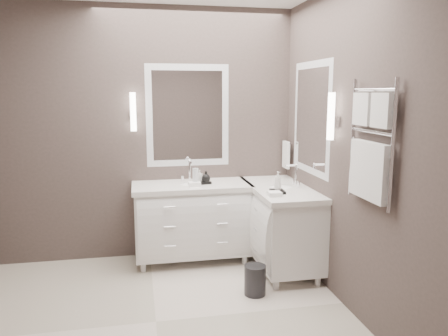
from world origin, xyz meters
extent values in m
cube|color=silver|center=(0.00, 0.00, -0.01)|extent=(3.20, 3.00, 0.01)
cube|color=#473C39|center=(0.00, 1.50, 1.35)|extent=(3.20, 0.01, 2.70)
cube|color=#473C39|center=(0.00, -1.50, 1.35)|extent=(3.20, 0.01, 2.70)
cube|color=#473C39|center=(1.60, 0.00, 1.35)|extent=(0.01, 3.00, 2.70)
cube|color=white|center=(0.45, 1.23, 0.45)|extent=(1.20, 0.55, 0.70)
cube|color=white|center=(0.45, 1.23, 0.82)|extent=(1.24, 0.59, 0.05)
ellipsoid|color=white|center=(0.45, 1.23, 0.81)|extent=(0.36, 0.28, 0.12)
cylinder|color=white|center=(0.45, 1.39, 0.96)|extent=(0.02, 0.02, 0.22)
cube|color=white|center=(1.33, 0.90, 0.45)|extent=(0.55, 1.20, 0.70)
cube|color=white|center=(1.33, 0.90, 0.82)|extent=(0.59, 1.24, 0.05)
ellipsoid|color=white|center=(1.33, 0.90, 0.81)|extent=(0.36, 0.28, 0.12)
cylinder|color=white|center=(1.49, 0.90, 0.96)|extent=(0.02, 0.02, 0.22)
cube|color=white|center=(0.45, 1.49, 1.55)|extent=(0.90, 0.02, 1.10)
cube|color=white|center=(0.45, 1.49, 1.55)|extent=(0.77, 0.02, 0.96)
cube|color=white|center=(1.59, 0.80, 1.55)|extent=(0.02, 0.90, 1.10)
cube|color=white|center=(1.59, 0.80, 1.55)|extent=(0.02, 0.90, 0.96)
cube|color=white|center=(-0.13, 1.43, 1.55)|extent=(0.05, 0.05, 0.10)
cylinder|color=white|center=(-0.13, 1.43, 1.60)|extent=(0.06, 0.06, 0.40)
cube|color=white|center=(1.53, 0.22, 1.55)|extent=(0.05, 0.05, 0.10)
cylinder|color=white|center=(1.53, 0.22, 1.60)|extent=(0.06, 0.06, 0.40)
cylinder|color=white|center=(1.55, 1.36, 1.25)|extent=(0.02, 0.22, 0.02)
cube|color=white|center=(1.54, 1.36, 1.11)|extent=(0.03, 0.17, 0.30)
cylinder|color=white|center=(1.56, -0.68, 1.45)|extent=(0.03, 0.03, 0.90)
cylinder|color=white|center=(1.56, -0.12, 1.45)|extent=(0.03, 0.03, 0.90)
cube|color=white|center=(1.55, -0.53, 1.68)|extent=(0.06, 0.22, 0.24)
cube|color=white|center=(1.55, -0.27, 1.68)|extent=(0.06, 0.22, 0.24)
cube|color=white|center=(1.55, -0.40, 1.24)|extent=(0.06, 0.46, 0.42)
cylinder|color=black|center=(0.90, 0.31, 0.14)|extent=(0.23, 0.23, 0.27)
cube|color=black|center=(0.57, 1.21, 0.86)|extent=(0.18, 0.15, 0.02)
cube|color=black|center=(1.21, 0.65, 0.86)|extent=(0.14, 0.18, 0.03)
cylinder|color=silver|center=(0.48, 1.14, 0.94)|extent=(0.08, 0.08, 0.18)
imported|color=white|center=(0.54, 1.23, 0.93)|extent=(0.07, 0.07, 0.12)
imported|color=black|center=(0.60, 1.18, 0.93)|extent=(0.10, 0.10, 0.11)
imported|color=white|center=(1.21, 0.65, 0.97)|extent=(0.09, 0.09, 0.18)
camera|label=1|loc=(-0.10, -3.25, 1.80)|focal=35.00mm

